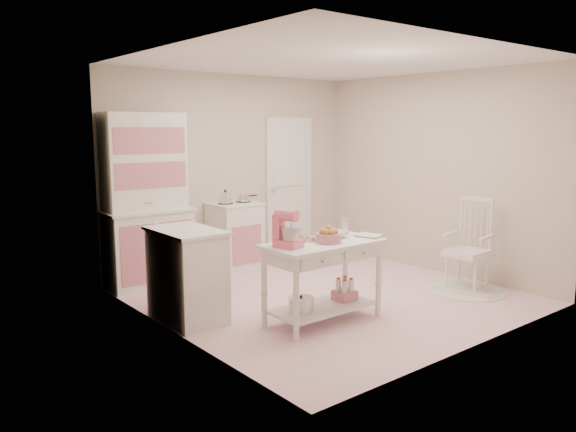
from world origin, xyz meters
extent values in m
plane|color=pink|center=(0.00, 0.00, 0.00)|extent=(3.80, 3.80, 0.00)
cube|color=white|center=(0.00, 0.00, 2.60)|extent=(3.80, 3.80, 0.04)
cube|color=beige|center=(0.00, 1.90, 1.30)|extent=(3.80, 0.04, 2.60)
cube|color=beige|center=(0.00, -1.90, 1.30)|extent=(3.80, 0.04, 2.60)
cube|color=beige|center=(-1.90, 0.00, 1.30)|extent=(0.04, 3.80, 2.60)
cube|color=beige|center=(1.90, 0.00, 1.30)|extent=(0.04, 3.80, 2.60)
cube|color=white|center=(0.95, 1.87, 1.02)|extent=(0.82, 0.05, 2.04)
cube|color=white|center=(-1.38, 1.66, 1.04)|extent=(1.06, 0.50, 2.08)
cube|color=white|center=(-0.18, 1.61, 0.46)|extent=(0.62, 0.57, 0.92)
cube|color=white|center=(-1.63, 0.27, 0.46)|extent=(0.54, 0.84, 0.92)
cylinder|color=white|center=(1.41, -0.87, 0.01)|extent=(0.92, 0.92, 0.01)
cube|color=white|center=(1.41, -0.87, 0.55)|extent=(0.61, 0.80, 1.10)
cube|color=white|center=(-0.61, -0.59, 0.40)|extent=(1.20, 0.60, 0.80)
cube|color=#F66882|center=(-1.03, -0.57, 0.97)|extent=(0.27, 0.33, 0.34)
cube|color=silver|center=(-0.76, -0.41, 0.81)|extent=(0.34, 0.24, 0.02)
cylinder|color=#C57180|center=(-0.59, -0.64, 0.85)|extent=(0.25, 0.25, 0.09)
imported|color=white|center=(-0.35, -0.51, 0.83)|extent=(0.22, 0.22, 0.07)
cylinder|color=silver|center=(-0.17, -0.43, 0.89)|extent=(0.10, 0.10, 0.17)
imported|color=white|center=(-0.16, -0.71, 0.81)|extent=(0.25, 0.29, 0.02)
camera|label=1|loc=(-4.21, -4.53, 1.90)|focal=35.00mm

